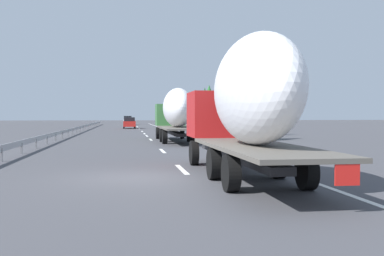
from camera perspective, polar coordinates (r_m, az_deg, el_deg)
The scene contains 22 objects.
ground_plane at distance 55.55m, azimuth -8.00°, elevation -0.57°, with size 260.00×260.00×0.00m, color #424247.
lane_stripe_0 at distance 17.77m, azimuth -1.29°, elevation -5.21°, with size 3.20×0.20×0.01m, color white.
lane_stripe_1 at distance 26.91m, azimuth -3.73°, elevation -2.88°, with size 3.20×0.20×0.01m, color white.
lane_stripe_2 at distance 39.24m, azimuth -5.20°, elevation -1.47°, with size 3.20×0.20×0.01m, color white.
lane_stripe_3 at distance 46.37m, azimuth -5.70°, elevation -0.99°, with size 3.20×0.20×0.01m, color white.
lane_stripe_4 at distance 51.89m, azimuth -5.99°, elevation -0.72°, with size 3.20×0.20×0.01m, color white.
lane_stripe_5 at distance 59.47m, azimuth -6.30°, elevation -0.42°, with size 3.20×0.20×0.01m, color white.
lane_stripe_6 at distance 71.25m, azimuth -6.65°, elevation -0.08°, with size 3.20×0.20×0.01m, color white.
lane_stripe_7 at distance 81.07m, azimuth -6.86°, elevation 0.12°, with size 3.20×0.20×0.01m, color white.
lane_stripe_8 at distance 86.39m, azimuth -6.96°, elevation 0.22°, with size 3.20×0.20×0.01m, color white.
edge_line_right at distance 60.83m, azimuth -2.85°, elevation -0.36°, with size 110.00×0.20×0.01m, color white.
truck_lead at distance 36.02m, azimuth -2.06°, elevation 2.05°, with size 13.12×2.55×4.19m.
truck_trailing at distance 15.20m, azimuth 6.82°, elevation 3.37°, with size 12.31×2.55×4.63m.
car_white_van at distance 98.50m, azimuth -8.09°, elevation 0.95°, with size 4.17×1.85×1.95m.
car_red_compact at distance 72.31m, azimuth -7.88°, elevation 0.66°, with size 4.07×1.92×1.78m.
road_sign at distance 61.20m, azimuth -1.76°, elevation 1.56°, with size 0.10×0.90×2.95m.
tree_0 at distance 78.75m, azimuth 1.62°, elevation 3.22°, with size 2.73×2.73×6.93m.
tree_1 at distance 46.78m, azimuth 7.29°, elevation 4.21°, with size 2.59×2.59×6.74m.
tree_2 at distance 39.16m, azimuth 8.37°, elevation 3.14°, with size 3.17×3.17×5.08m.
tree_3 at distance 71.06m, azimuth 2.16°, elevation 3.30°, with size 3.87×3.87×6.87m.
tree_4 at distance 84.21m, azimuth 0.49°, elevation 3.04°, with size 2.95×2.95×6.87m.
guardrail_median at distance 58.80m, azimuth -13.88°, elevation 0.08°, with size 94.00×0.10×0.76m.
Camera 1 is at (-15.51, 0.39, 2.12)m, focal length 42.44 mm.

